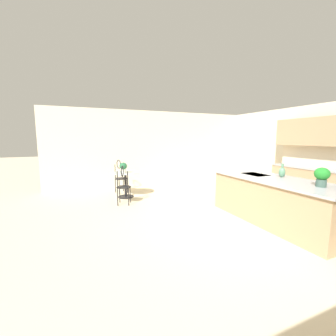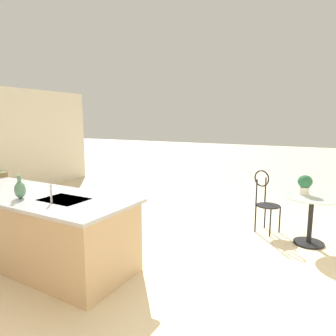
# 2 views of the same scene
# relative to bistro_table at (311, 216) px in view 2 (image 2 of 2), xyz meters

# --- Properties ---
(ground_plane) EXTENTS (40.00, 40.00, 0.00)m
(ground_plane) POSITION_rel_bistro_table_xyz_m (2.80, 1.55, -0.45)
(ground_plane) COLOR beige
(kitchen_island) EXTENTS (2.80, 1.06, 0.92)m
(kitchen_island) POSITION_rel_bistro_table_xyz_m (3.10, 2.40, 0.02)
(kitchen_island) COLOR tan
(kitchen_island) RESTS_ON ground
(bistro_table) EXTENTS (0.80, 0.80, 0.74)m
(bistro_table) POSITION_rel_bistro_table_xyz_m (0.00, 0.00, 0.00)
(bistro_table) COLOR black
(bistro_table) RESTS_ON ground
(chair_by_island) EXTENTS (0.52, 0.49, 1.04)m
(chair_by_island) POSITION_rel_bistro_table_xyz_m (0.71, -0.21, 0.13)
(chair_by_island) COLOR black
(chair_by_island) RESTS_ON ground
(sink_faucet) EXTENTS (0.02, 0.02, 0.22)m
(sink_faucet) POSITION_rel_bistro_table_xyz_m (2.55, 2.58, 0.58)
(sink_faucet) COLOR #B2B5BA
(sink_faucet) RESTS_ON kitchen_island
(potted_plant_on_table) EXTENTS (0.21, 0.21, 0.30)m
(potted_plant_on_table) POSITION_rel_bistro_table_xyz_m (0.12, -0.08, 0.47)
(potted_plant_on_table) COLOR beige
(potted_plant_on_table) RESTS_ON bistro_table
(vase_on_counter) EXTENTS (0.13, 0.13, 0.29)m
(vase_on_counter) POSITION_rel_bistro_table_xyz_m (3.05, 2.62, 0.58)
(vase_on_counter) COLOR #4C7A5B
(vase_on_counter) RESTS_ON kitchen_island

